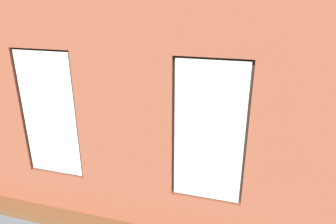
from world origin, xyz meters
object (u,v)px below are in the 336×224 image
object	(u,v)px
coffee_table	(176,125)
tv_flatscreen	(62,103)
candle_jar	(194,121)
table_plant_small	(179,122)
papasan_chair	(174,103)
potted_plant_by_left_couch	(258,134)
media_console	(65,128)
couch_by_window	(139,177)
cup_ceramic	(169,119)
remote_silver	(156,122)
potted_plant_corner_far_left	(301,189)
couch_left	(281,164)
potted_plant_foreground_right	(116,90)
potted_plant_corner_near_left	(283,101)
remote_gray	(176,123)
potted_plant_mid_room_small	(224,122)
potted_plant_beside_window_right	(34,155)
potted_plant_between_couches	(222,167)

from	to	relation	value
coffee_table	tv_flatscreen	world-z (taller)	tv_flatscreen
candle_jar	table_plant_small	distance (m)	0.38
papasan_chair	potted_plant_by_left_couch	bearing A→B (deg)	154.60
media_console	couch_by_window	bearing A→B (deg)	147.94
cup_ceramic	remote_silver	bearing A→B (deg)	36.43
couch_by_window	potted_plant_corner_far_left	distance (m)	2.52
couch_left	cup_ceramic	bearing A→B (deg)	-116.69
tv_flatscreen	couch_by_window	bearing A→B (deg)	147.90
tv_flatscreen	media_console	bearing A→B (deg)	90.00
couch_by_window	table_plant_small	bearing A→B (deg)	-94.74
coffee_table	couch_left	bearing A→B (deg)	154.29
table_plant_small	potted_plant_foreground_right	bearing A→B (deg)	-34.79
remote_silver	potted_plant_corner_near_left	bearing A→B (deg)	171.18
papasan_chair	potted_plant_by_left_couch	xyz separation A→B (m)	(-2.27, 1.08, -0.17)
remote_gray	media_console	distance (m)	2.65
tv_flatscreen	potted_plant_mid_room_small	size ratio (longest dim) A/B	1.75
potted_plant_beside_window_right	table_plant_small	bearing A→B (deg)	-134.31
coffee_table	potted_plant_beside_window_right	size ratio (longest dim) A/B	2.10
potted_plant_foreground_right	couch_by_window	bearing A→B (deg)	120.30
coffee_table	potted_plant_between_couches	bearing A→B (deg)	121.20
coffee_table	tv_flatscreen	bearing A→B (deg)	14.30
papasan_chair	potted_plant_corner_near_left	world-z (taller)	potted_plant_corner_near_left
candle_jar	media_console	world-z (taller)	media_console
media_console	tv_flatscreen	bearing A→B (deg)	-90.00
potted_plant_mid_room_small	potted_plant_corner_far_left	distance (m)	3.09
tv_flatscreen	potted_plant_beside_window_right	distance (m)	1.79
table_plant_small	remote_silver	distance (m)	0.58
potted_plant_between_couches	potted_plant_beside_window_right	bearing A→B (deg)	2.69
couch_by_window	potted_plant_mid_room_small	distance (m)	2.91
media_console	papasan_chair	xyz separation A→B (m)	(-2.18, -1.96, 0.18)
remote_gray	potted_plant_foreground_right	distance (m)	2.74
media_console	tv_flatscreen	xyz separation A→B (m)	(0.00, -0.00, 0.63)
candle_jar	remote_gray	bearing A→B (deg)	16.64
media_console	potted_plant_mid_room_small	xyz separation A→B (m)	(-3.64, -1.11, 0.14)
cup_ceramic	candle_jar	bearing A→B (deg)	-176.64
potted_plant_between_couches	potted_plant_beside_window_right	distance (m)	3.37
remote_silver	papasan_chair	bearing A→B (deg)	-132.20
cup_ceramic	tv_flatscreen	bearing A→B (deg)	17.38
potted_plant_mid_room_small	potted_plant_between_couches	bearing A→B (deg)	95.02
candle_jar	potted_plant_corner_near_left	xyz separation A→B (m)	(-2.02, -1.47, 0.20)
coffee_table	candle_jar	xyz separation A→B (m)	(-0.42, -0.12, 0.11)
couch_left	tv_flatscreen	size ratio (longest dim) A/B	1.75
tv_flatscreen	potted_plant_corner_far_left	distance (m)	5.28
remote_gray	potted_plant_corner_near_left	distance (m)	2.93
couch_left	potted_plant_between_couches	world-z (taller)	potted_plant_between_couches
papasan_chair	candle_jar	bearing A→B (deg)	124.22
couch_by_window	potted_plant_corner_far_left	world-z (taller)	potted_plant_corner_far_left
couch_left	potted_plant_by_left_couch	xyz separation A→B (m)	(0.40, -1.33, -0.05)
table_plant_small	tv_flatscreen	xyz separation A→B (m)	(2.68, 0.55, 0.39)
potted_plant_corner_near_left	potted_plant_mid_room_small	bearing A→B (deg)	40.32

